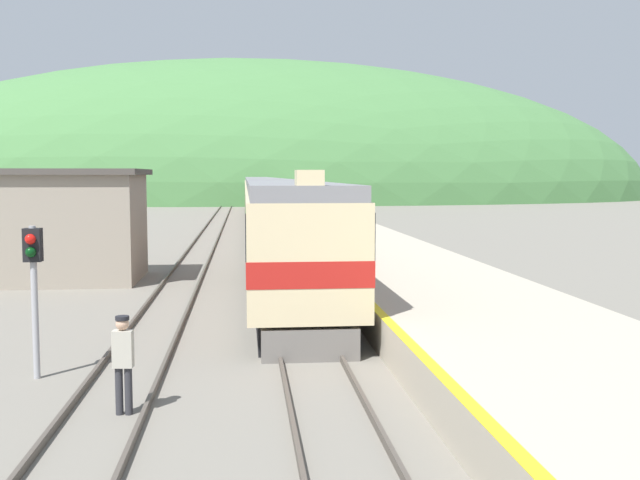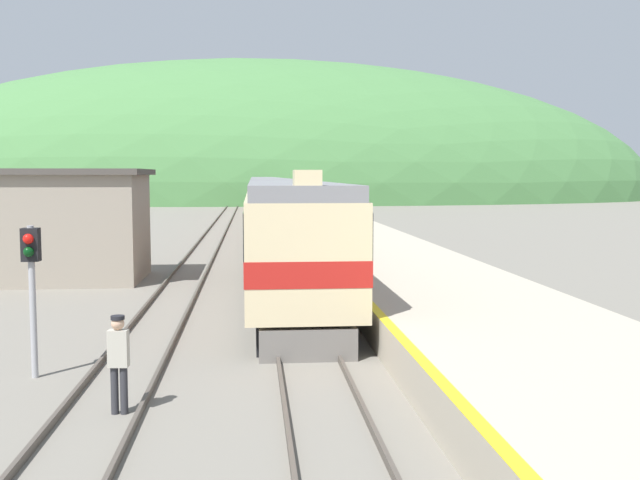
{
  "view_description": "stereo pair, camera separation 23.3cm",
  "coord_description": "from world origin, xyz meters",
  "px_view_note": "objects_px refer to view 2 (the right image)",
  "views": [
    {
      "loc": [
        -1.51,
        -0.94,
        4.35
      ],
      "look_at": [
        0.72,
        21.15,
        2.43
      ],
      "focal_mm": 42.0,
      "sensor_mm": 36.0,
      "label": 1
    },
    {
      "loc": [
        -1.28,
        -0.96,
        4.35
      ],
      "look_at": [
        0.72,
        21.15,
        2.43
      ],
      "focal_mm": 42.0,
      "sensor_mm": 36.0,
      "label": 2
    }
  ],
  "objects_px": {
    "signal_post_siding": "(31,268)",
    "carriage_second": "(273,208)",
    "express_train_lead_car": "(288,233)",
    "carriage_third": "(267,198)",
    "carriage_fourth": "(263,193)",
    "track_worker": "(119,358)"
  },
  "relations": [
    {
      "from": "signal_post_siding",
      "to": "carriage_second",
      "type": "bearing_deg",
      "value": 79.38
    },
    {
      "from": "express_train_lead_car",
      "to": "carriage_third",
      "type": "distance_m",
      "value": 41.92
    },
    {
      "from": "carriage_fourth",
      "to": "carriage_third",
      "type": "bearing_deg",
      "value": -90.0
    },
    {
      "from": "express_train_lead_car",
      "to": "carriage_second",
      "type": "height_order",
      "value": "express_train_lead_car"
    },
    {
      "from": "carriage_third",
      "to": "track_worker",
      "type": "distance_m",
      "value": 55.4
    },
    {
      "from": "carriage_fourth",
      "to": "track_worker",
      "type": "relative_size",
      "value": 10.9
    },
    {
      "from": "express_train_lead_car",
      "to": "track_worker",
      "type": "bearing_deg",
      "value": -105.61
    },
    {
      "from": "carriage_fourth",
      "to": "signal_post_siding",
      "type": "relative_size",
      "value": 6.03
    },
    {
      "from": "carriage_fourth",
      "to": "track_worker",
      "type": "xyz_separation_m",
      "value": [
        -3.73,
        -75.98,
        -1.19
      ]
    },
    {
      "from": "carriage_third",
      "to": "signal_post_siding",
      "type": "xyz_separation_m",
      "value": [
        -5.98,
        -52.61,
        0.14
      ]
    },
    {
      "from": "carriage_fourth",
      "to": "signal_post_siding",
      "type": "height_order",
      "value": "carriage_fourth"
    },
    {
      "from": "carriage_second",
      "to": "signal_post_siding",
      "type": "relative_size",
      "value": 6.03
    },
    {
      "from": "carriage_second",
      "to": "carriage_fourth",
      "type": "relative_size",
      "value": 1.0
    },
    {
      "from": "track_worker",
      "to": "signal_post_siding",
      "type": "bearing_deg",
      "value": 130.4
    },
    {
      "from": "signal_post_siding",
      "to": "express_train_lead_car",
      "type": "bearing_deg",
      "value": 60.78
    },
    {
      "from": "carriage_second",
      "to": "signal_post_siding",
      "type": "distance_m",
      "value": 32.46
    },
    {
      "from": "carriage_second",
      "to": "carriage_fourth",
      "type": "height_order",
      "value": "same"
    },
    {
      "from": "carriage_second",
      "to": "carriage_fourth",
      "type": "bearing_deg",
      "value": 90.0
    },
    {
      "from": "express_train_lead_car",
      "to": "carriage_third",
      "type": "height_order",
      "value": "express_train_lead_car"
    },
    {
      "from": "express_train_lead_car",
      "to": "carriage_second",
      "type": "relative_size",
      "value": 1.03
    },
    {
      "from": "signal_post_siding",
      "to": "track_worker",
      "type": "xyz_separation_m",
      "value": [
        2.25,
        -2.65,
        -1.33
      ]
    },
    {
      "from": "carriage_third",
      "to": "track_worker",
      "type": "xyz_separation_m",
      "value": [
        -3.73,
        -55.26,
        -1.19
      ]
    }
  ]
}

